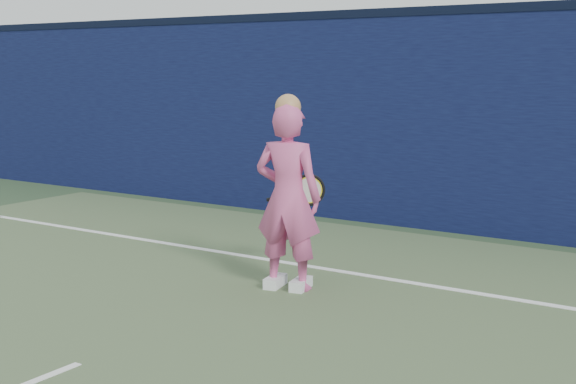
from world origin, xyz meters
The scene contains 4 objects.
backstop_wall centered at (0.00, 6.50, 1.25)m, with size 24.00×0.40×2.50m, color black.
wall_cap centered at (0.00, 6.50, 2.55)m, with size 24.00×0.42×0.10m, color black.
player centered at (0.13, 3.26, 0.81)m, with size 0.65×0.50×1.69m.
racket centered at (0.03, 3.71, 0.80)m, with size 0.53×0.24×0.30m.
Camera 1 is at (3.88, -2.38, 1.92)m, focal length 50.00 mm.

